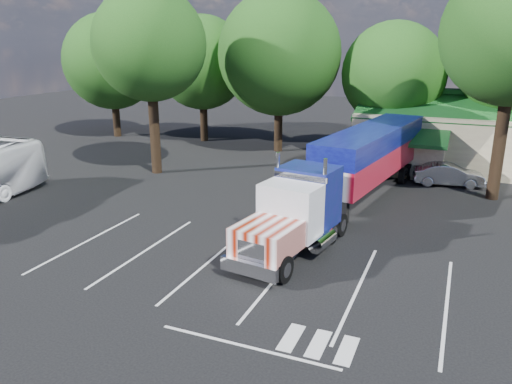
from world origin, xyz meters
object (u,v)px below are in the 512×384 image
at_px(semi_truck, 356,165).
at_px(bicycle, 329,179).
at_px(woman, 242,251).
at_px(silver_sedan, 449,175).

height_order(semi_truck, bicycle, semi_truck).
bearing_deg(woman, silver_sedan, -41.90).
relative_size(semi_truck, woman, 13.33).
bearing_deg(silver_sedan, semi_truck, 134.43).
relative_size(semi_truck, silver_sedan, 4.73).
relative_size(semi_truck, bicycle, 11.60).
xyz_separation_m(semi_truck, silver_sedan, (4.78, 6.61, -1.72)).
height_order(semi_truck, woman, semi_truck).
distance_m(bicycle, silver_sedan, 7.79).
bearing_deg(silver_sedan, bicycle, 104.18).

